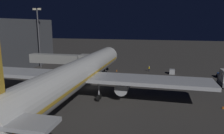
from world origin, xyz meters
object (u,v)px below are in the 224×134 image
object	(u,v)px
jet_bridge	(65,59)
traffic_cone_wingtip_svc_side	(223,107)
baggage_tug_spare	(221,75)
ground_crew_under_port_wing	(149,68)
traffic_cone_nose_port	(117,70)
airliner_at_gate	(77,75)
baggage_container_mid_row	(172,72)
traffic_cone_nose_starboard	(104,70)
apron_floodlight_mast	(39,34)

from	to	relation	value
jet_bridge	traffic_cone_wingtip_svc_side	xyz separation A→B (m)	(-37.87, 14.09, -5.15)
jet_bridge	traffic_cone_wingtip_svc_side	distance (m)	40.73
baggage_tug_spare	ground_crew_under_port_wing	distance (m)	20.95
traffic_cone_nose_port	traffic_cone_wingtip_svc_side	bearing A→B (deg)	134.79
airliner_at_gate	traffic_cone_nose_port	size ratio (longest dim) A/B	104.78
baggage_tug_spare	traffic_cone_wingtip_svc_side	xyz separation A→B (m)	(5.57, 24.52, -0.51)
jet_bridge	traffic_cone_nose_port	size ratio (longest dim) A/B	33.88
baggage_tug_spare	traffic_cone_wingtip_svc_side	distance (m)	25.15
baggage_container_mid_row	traffic_cone_wingtip_svc_side	distance (m)	27.12
baggage_container_mid_row	traffic_cone_nose_port	size ratio (longest dim) A/B	3.23
baggage_tug_spare	traffic_cone_nose_starboard	distance (m)	35.43
jet_bridge	traffic_cone_wingtip_svc_side	bearing A→B (deg)	159.60
airliner_at_gate	ground_crew_under_port_wing	xyz separation A→B (m)	(-12.53, -29.83, -4.34)
apron_floodlight_mast	baggage_tug_spare	distance (m)	59.72
jet_bridge	baggage_container_mid_row	world-z (taller)	jet_bridge
traffic_cone_nose_port	traffic_cone_nose_starboard	size ratio (longest dim) A/B	1.00
traffic_cone_wingtip_svc_side	jet_bridge	bearing A→B (deg)	-20.40
airliner_at_gate	ground_crew_under_port_wing	size ratio (longest dim) A/B	31.70
baggage_tug_spare	baggage_container_mid_row	distance (m)	13.60
baggage_tug_spare	ground_crew_under_port_wing	world-z (taller)	baggage_tug_spare
baggage_container_mid_row	ground_crew_under_port_wing	size ratio (longest dim) A/B	0.98
baggage_tug_spare	traffic_cone_nose_starboard	size ratio (longest dim) A/B	4.93
ground_crew_under_port_wing	traffic_cone_nose_port	size ratio (longest dim) A/B	3.31
baggage_tug_spare	traffic_cone_nose_port	size ratio (longest dim) A/B	4.93
jet_bridge	baggage_container_mid_row	xyz separation A→B (m)	(-29.92, -11.84, -4.68)
baggage_tug_spare	apron_floodlight_mast	bearing A→B (deg)	-0.97
apron_floodlight_mast	ground_crew_under_port_wing	distance (m)	39.58
traffic_cone_nose_starboard	apron_floodlight_mast	bearing A→B (deg)	0.27
traffic_cone_nose_port	traffic_cone_wingtip_svc_side	xyz separation A→B (m)	(-25.44, 25.63, 0.00)
airliner_at_gate	baggage_tug_spare	distance (m)	42.70
airliner_at_gate	traffic_cone_nose_starboard	size ratio (longest dim) A/B	104.78
airliner_at_gate	baggage_tug_spare	xyz separation A→B (m)	(-33.21, -26.46, -4.56)
baggage_tug_spare	jet_bridge	bearing A→B (deg)	13.50
airliner_at_gate	baggage_tug_spare	bearing A→B (deg)	-141.45
ground_crew_under_port_wing	jet_bridge	bearing A→B (deg)	31.23
baggage_tug_spare	ground_crew_under_port_wing	bearing A→B (deg)	-9.26
apron_floodlight_mast	ground_crew_under_port_wing	xyz separation A→B (m)	(-38.03, -2.37, -10.71)
baggage_tug_spare	traffic_cone_nose_starboard	xyz separation A→B (m)	(35.41, -1.11, -0.51)
airliner_at_gate	ground_crew_under_port_wing	bearing A→B (deg)	-112.78
jet_bridge	apron_floodlight_mast	xyz separation A→B (m)	(15.27, -11.43, 6.29)
apron_floodlight_mast	jet_bridge	bearing A→B (deg)	143.18
apron_floodlight_mast	traffic_cone_nose_starboard	distance (m)	25.96
traffic_cone_nose_port	baggage_container_mid_row	bearing A→B (deg)	-179.02
apron_floodlight_mast	traffic_cone_nose_port	distance (m)	29.97
baggage_container_mid_row	traffic_cone_nose_starboard	xyz separation A→B (m)	(21.88, 0.30, -0.47)
ground_crew_under_port_wing	traffic_cone_nose_starboard	world-z (taller)	ground_crew_under_port_wing
apron_floodlight_mast	traffic_cone_nose_starboard	world-z (taller)	apron_floodlight_mast
ground_crew_under_port_wing	traffic_cone_nose_port	distance (m)	10.60
jet_bridge	baggage_tug_spare	distance (m)	44.92
jet_bridge	traffic_cone_wingtip_svc_side	world-z (taller)	jet_bridge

